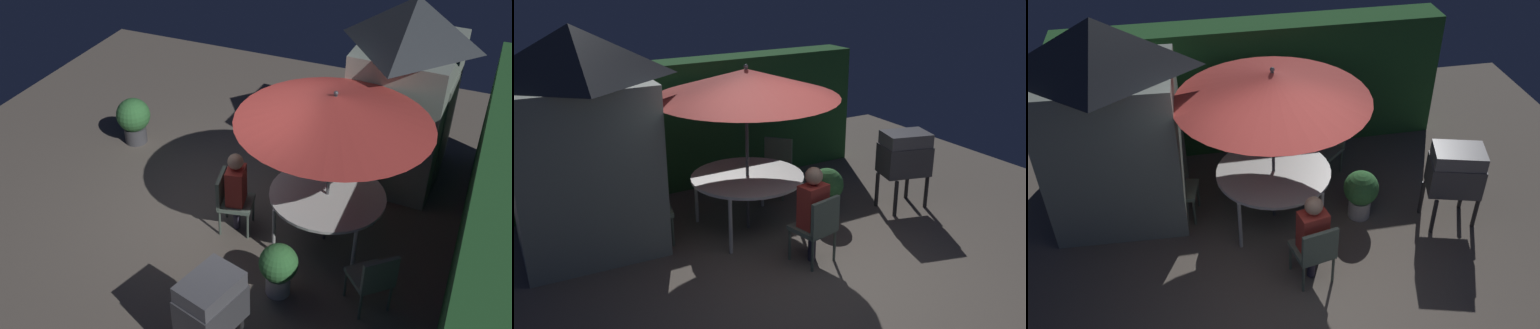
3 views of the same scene
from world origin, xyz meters
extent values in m
plane|color=#6B6056|center=(0.00, 0.00, 0.00)|extent=(11.00, 11.00, 0.00)
cube|color=#28602D|center=(0.00, 3.50, 1.05)|extent=(6.02, 0.61, 2.10)
cube|color=gray|center=(-2.12, 1.98, 1.12)|extent=(1.80, 1.47, 2.24)
pyramid|color=#33383D|center=(-2.12, 1.98, 2.58)|extent=(1.91, 1.56, 0.68)
cube|color=slate|center=(-2.08, 2.68, 0.87)|extent=(0.73, 0.07, 1.75)
cylinder|color=white|center=(-0.06, 1.46, 0.78)|extent=(1.57, 1.57, 0.04)
cylinder|color=beige|center=(-0.61, 0.91, 0.38)|extent=(0.05, 0.05, 0.76)
cylinder|color=beige|center=(0.49, 0.91, 0.38)|extent=(0.05, 0.05, 0.76)
cylinder|color=beige|center=(-0.61, 2.01, 0.38)|extent=(0.05, 0.05, 0.76)
cylinder|color=beige|center=(0.49, 2.01, 0.38)|extent=(0.05, 0.05, 0.76)
cylinder|color=#4C4C51|center=(-0.06, 1.46, 1.14)|extent=(0.04, 0.04, 2.28)
cone|color=#B73833|center=(-0.06, 1.46, 2.09)|extent=(2.50, 2.50, 0.38)
sphere|color=#4C4C51|center=(-0.06, 1.46, 2.31)|extent=(0.06, 0.06, 0.06)
cube|color=#47474C|center=(2.33, 0.91, 0.78)|extent=(0.81, 0.67, 0.45)
cube|color=slate|center=(2.33, 0.91, 1.10)|extent=(0.77, 0.63, 0.20)
cylinder|color=#262628|center=(2.02, 0.70, 0.28)|extent=(0.06, 0.06, 0.55)
cylinder|color=#262628|center=(2.64, 0.70, 0.28)|extent=(0.06, 0.06, 0.55)
cylinder|color=#262628|center=(2.02, 1.12, 0.28)|extent=(0.06, 0.06, 0.55)
cylinder|color=#262628|center=(2.64, 1.12, 0.28)|extent=(0.06, 0.06, 0.55)
cube|color=slate|center=(0.20, 0.22, 0.45)|extent=(0.54, 0.54, 0.06)
cube|color=slate|center=(0.24, 0.02, 0.68)|extent=(0.46, 0.14, 0.45)
cylinder|color=#516155|center=(0.04, -0.01, 0.23)|extent=(0.04, 0.04, 0.45)
cylinder|color=#516155|center=(0.43, 0.07, 0.23)|extent=(0.04, 0.04, 0.45)
cylinder|color=#516155|center=(-0.04, 0.38, 0.23)|extent=(0.04, 0.04, 0.45)
cylinder|color=#516155|center=(0.35, 0.46, 0.23)|extent=(0.04, 0.04, 0.45)
cube|color=slate|center=(0.89, 2.30, 0.45)|extent=(0.65, 0.65, 0.06)
cube|color=slate|center=(1.04, 2.44, 0.68)|extent=(0.34, 0.38, 0.45)
cylinder|color=#516155|center=(1.17, 2.29, 0.23)|extent=(0.04, 0.04, 0.45)
cylinder|color=#516155|center=(0.90, 2.59, 0.23)|extent=(0.04, 0.04, 0.45)
cylinder|color=#516155|center=(0.87, 2.02, 0.23)|extent=(0.04, 0.04, 0.45)
cylinder|color=#516155|center=(0.61, 2.32, 0.23)|extent=(0.04, 0.04, 0.45)
cube|color=slate|center=(-1.34, 1.72, 0.45)|extent=(0.54, 0.54, 0.06)
cube|color=slate|center=(-1.54, 1.76, 0.68)|extent=(0.14, 0.46, 0.45)
cylinder|color=#516155|center=(-1.49, 1.95, 0.23)|extent=(0.04, 0.04, 0.45)
cylinder|color=#516155|center=(-1.57, 1.56, 0.23)|extent=(0.04, 0.04, 0.45)
cylinder|color=#516155|center=(-1.10, 1.87, 0.23)|extent=(0.04, 0.04, 0.45)
cylinder|color=#516155|center=(-1.18, 1.48, 0.23)|extent=(0.04, 0.04, 0.45)
cylinder|color=silver|center=(1.14, 1.22, 0.14)|extent=(0.32, 0.32, 0.29)
sphere|color=#3D8442|center=(1.14, 1.22, 0.50)|extent=(0.49, 0.49, 0.49)
cube|color=#CC3D33|center=(0.20, 0.22, 0.76)|extent=(0.38, 0.30, 0.55)
sphere|color=tan|center=(0.20, 0.22, 1.15)|extent=(0.22, 0.22, 0.22)
cylinder|color=#383347|center=(0.20, 0.22, 0.24)|extent=(0.10, 0.10, 0.48)
camera|label=1|loc=(6.19, 3.06, 5.70)|focal=42.09mm
camera|label=2|loc=(-3.51, -5.04, 3.62)|focal=39.90mm
camera|label=3|loc=(-1.09, -4.56, 5.31)|focal=39.15mm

